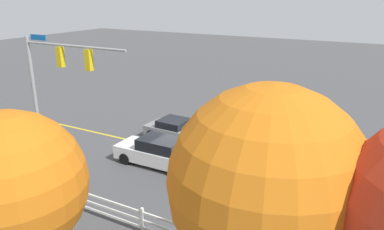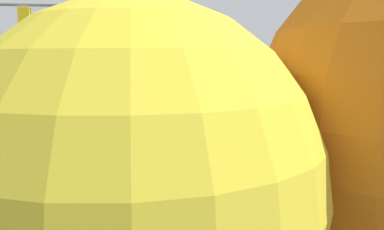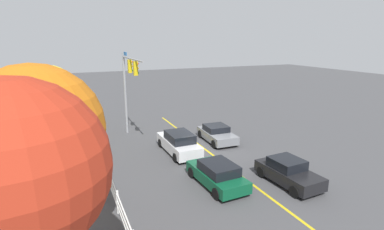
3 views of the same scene
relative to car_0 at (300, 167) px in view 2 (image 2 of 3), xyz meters
name	(u,v)px [view 2 (image 2 of 3)]	position (x,y,z in m)	size (l,w,h in m)	color
ground_plane	(159,175)	(5.60, -1.86, -0.67)	(120.00, 120.00, 0.00)	#444447
lane_center_stripe	(248,172)	(1.60, -1.86, -0.66)	(28.00, 0.16, 0.01)	gold
signal_assembly	(5,63)	(10.18, 2.55, 4.21)	(6.57, 0.38, 6.97)	gray
car_0	(300,167)	(0.00, 0.00, 0.00)	(4.24, 2.07, 1.36)	#0C4C2D
car_1	(163,172)	(5.50, 0.17, 0.08)	(4.71, 1.91, 1.56)	silver
car_2	(297,146)	(-1.40, -3.77, 0.01)	(4.00, 2.03, 1.43)	black
car_3	(135,153)	(6.65, -3.52, -0.04)	(4.00, 2.09, 1.29)	slate
tree_3	(137,185)	(6.30, 10.65, 3.03)	(3.83, 3.83, 5.63)	brown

